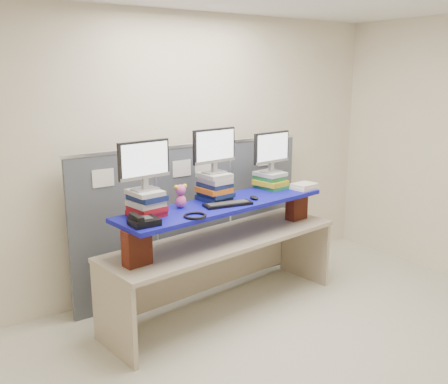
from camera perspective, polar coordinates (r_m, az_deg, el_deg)
room at (r=3.58m, az=11.32°, el=0.14°), size 5.00×4.00×2.80m
cubicle_partition at (r=5.10m, az=-3.43°, el=-2.92°), size 2.60×0.06×1.53m
desk at (r=4.68m, az=0.00°, el=-6.92°), size 2.44×0.97×0.72m
brick_pier_left at (r=4.01m, az=-9.93°, el=-6.24°), size 0.23×0.14×0.30m
brick_pier_right at (r=5.21m, az=8.31°, el=-1.52°), size 0.23×0.14×0.30m
blue_board at (r=4.54m, az=0.00°, el=-1.46°), size 2.15×0.77×0.04m
book_stack_left at (r=4.15m, az=-8.87°, el=-1.24°), size 0.29×0.32×0.22m
book_stack_center at (r=4.58m, az=-1.08°, el=0.56°), size 0.28×0.33×0.26m
book_stack_right at (r=5.10m, az=5.32°, el=1.33°), size 0.29×0.33×0.17m
monitor_left at (r=4.09m, az=-9.11°, el=3.39°), size 0.47×0.15×0.41m
monitor_center at (r=4.51m, az=-1.12°, el=5.05°), size 0.47×0.15×0.41m
monitor_right at (r=5.04m, az=5.46°, el=4.86°), size 0.47×0.15×0.41m
keyboard at (r=4.43m, az=0.45°, el=-1.39°), size 0.45×0.21×0.03m
mouse at (r=4.65m, az=3.45°, el=-0.66°), size 0.08×0.11×0.03m
desk_phone at (r=3.92m, az=-9.22°, el=-3.29°), size 0.21×0.19×0.09m
headset at (r=4.10m, az=-3.33°, el=-2.72°), size 0.20×0.20×0.02m
plush_toy at (r=4.36m, az=-4.97°, el=-0.44°), size 0.12×0.09×0.21m
binder_stack at (r=5.12m, az=9.18°, el=0.65°), size 0.27×0.23×0.06m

